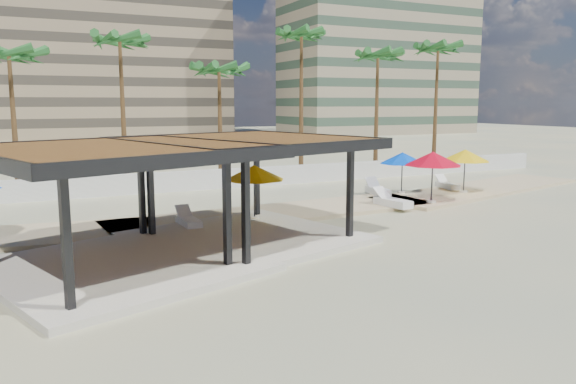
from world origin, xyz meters
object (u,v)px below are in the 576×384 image
at_px(umbrella_c, 433,159).
at_px(pavilion_central, 244,180).
at_px(lounger_a, 188,221).
at_px(lounger_d, 377,190).
at_px(pavilion_west, 117,196).
at_px(lounger_c, 447,185).
at_px(lounger_b, 392,202).

bearing_deg(umbrella_c, pavilion_central, -166.45).
bearing_deg(lounger_a, lounger_d, -75.09).
distance_m(pavilion_central, pavilion_west, 5.27).
xyz_separation_m(pavilion_central, lounger_d, (10.30, 6.15, -1.96)).
xyz_separation_m(pavilion_central, lounger_c, (15.28, 6.15, -1.99)).
bearing_deg(umbrella_c, pavilion_west, -164.15).
xyz_separation_m(lounger_b, lounger_c, (6.45, 3.39, -0.03)).
height_order(pavilion_central, lounger_a, pavilion_central).
bearing_deg(umbrella_c, lounger_d, 105.00).
bearing_deg(pavilion_west, lounger_b, -0.00).
height_order(pavilion_west, lounger_c, pavilion_west).
distance_m(pavilion_central, lounger_d, 12.15).
bearing_deg(lounger_b, lounger_d, -31.25).
distance_m(lounger_b, lounger_d, 3.70).
xyz_separation_m(pavilion_central, lounger_a, (-1.45, 2.75, -1.99)).
distance_m(pavilion_west, lounger_b, 14.65).
bearing_deg(lounger_a, pavilion_central, -153.53).
bearing_deg(lounger_c, pavilion_central, 121.99).
distance_m(lounger_a, lounger_d, 12.23).
bearing_deg(lounger_b, pavilion_west, 100.68).
bearing_deg(pavilion_central, umbrella_c, -2.36).
bearing_deg(lounger_c, lounger_a, 111.56).
bearing_deg(lounger_d, lounger_c, -78.05).
height_order(pavilion_west, umbrella_c, pavilion_west).
bearing_deg(lounger_d, umbrella_c, -152.98).
bearing_deg(lounger_a, pavilion_west, 141.78).
bearing_deg(lounger_c, lounger_b, 127.83).
height_order(pavilion_central, umbrella_c, pavilion_central).
xyz_separation_m(pavilion_west, lounger_d, (15.22, 8.03, -1.96)).
height_order(pavilion_west, lounger_a, pavilion_west).
height_order(pavilion_central, lounger_c, pavilion_central).
bearing_deg(lounger_d, lounger_a, 118.19).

